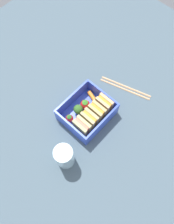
{
  "coord_description": "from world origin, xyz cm",
  "views": [
    {
      "loc": [
        20.59,
        18.93,
        66.17
      ],
      "look_at": [
        0.0,
        0.0,
        2.7
      ],
      "focal_mm": 35.0,
      "sensor_mm": 36.0,
      "label": 1
    }
  ],
  "objects_px": {
    "strawberry_left": "(69,118)",
    "sandwich_center_left": "(97,112)",
    "sandwich_center_right": "(82,127)",
    "drinking_glass": "(65,157)",
    "sandwich_center": "(90,119)",
    "sandwich_left": "(104,104)",
    "broccoli_floret": "(78,109)",
    "strawberry_far_left": "(85,104)",
    "carrot_stick_far_left": "(93,97)",
    "chopstick_pair": "(125,88)"
  },
  "relations": [
    {
      "from": "strawberry_far_left",
      "to": "broccoli_floret",
      "type": "xyz_separation_m",
      "value": [
        0.03,
        -0.0,
        0.01
      ]
    },
    {
      "from": "sandwich_center_left",
      "to": "broccoli_floret",
      "type": "relative_size",
      "value": 1.44
    },
    {
      "from": "strawberry_far_left",
      "to": "sandwich_center_right",
      "type": "bearing_deg",
      "value": 36.3
    },
    {
      "from": "strawberry_left",
      "to": "chopstick_pair",
      "type": "bearing_deg",
      "value": 165.76
    },
    {
      "from": "carrot_stick_far_left",
      "to": "strawberry_left",
      "type": "relative_size",
      "value": 1.63
    },
    {
      "from": "strawberry_far_left",
      "to": "drinking_glass",
      "type": "relative_size",
      "value": 0.38
    },
    {
      "from": "sandwich_left",
      "to": "drinking_glass",
      "type": "distance_m",
      "value": 0.2
    },
    {
      "from": "sandwich_center",
      "to": "broccoli_floret",
      "type": "distance_m",
      "value": 0.05
    },
    {
      "from": "chopstick_pair",
      "to": "sandwich_center_left",
      "type": "bearing_deg",
      "value": -0.95
    },
    {
      "from": "sandwich_left",
      "to": "drinking_glass",
      "type": "xyz_separation_m",
      "value": [
        0.2,
        0.03,
        0.01
      ]
    },
    {
      "from": "sandwich_center_left",
      "to": "chopstick_pair",
      "type": "bearing_deg",
      "value": 179.05
    },
    {
      "from": "sandwich_center",
      "to": "chopstick_pair",
      "type": "relative_size",
      "value": 0.33
    },
    {
      "from": "sandwich_center_right",
      "to": "chopstick_pair",
      "type": "relative_size",
      "value": 0.33
    },
    {
      "from": "strawberry_left",
      "to": "sandwich_center_left",
      "type": "bearing_deg",
      "value": 142.71
    },
    {
      "from": "strawberry_far_left",
      "to": "sandwich_left",
      "type": "bearing_deg",
      "value": 126.81
    },
    {
      "from": "chopstick_pair",
      "to": "sandwich_center_right",
      "type": "bearing_deg",
      "value": -0.65
    },
    {
      "from": "sandwich_center",
      "to": "strawberry_far_left",
      "type": "bearing_deg",
      "value": -123.34
    },
    {
      "from": "sandwich_center_left",
      "to": "strawberry_far_left",
      "type": "relative_size",
      "value": 1.57
    },
    {
      "from": "sandwich_center_right",
      "to": "drinking_glass",
      "type": "relative_size",
      "value": 0.6
    },
    {
      "from": "sandwich_left",
      "to": "carrot_stick_far_left",
      "type": "bearing_deg",
      "value": -94.28
    },
    {
      "from": "carrot_stick_far_left",
      "to": "strawberry_far_left",
      "type": "relative_size",
      "value": 1.33
    },
    {
      "from": "sandwich_center_left",
      "to": "broccoli_floret",
      "type": "height_order",
      "value": "sandwich_center_left"
    },
    {
      "from": "sandwich_left",
      "to": "sandwich_center_left",
      "type": "xyz_separation_m",
      "value": [
        0.03,
        0.0,
        0.0
      ]
    },
    {
      "from": "sandwich_center_right",
      "to": "sandwich_center",
      "type": "bearing_deg",
      "value": 180.0
    },
    {
      "from": "strawberry_far_left",
      "to": "broccoli_floret",
      "type": "distance_m",
      "value": 0.03
    },
    {
      "from": "sandwich_left",
      "to": "broccoli_floret",
      "type": "relative_size",
      "value": 1.44
    },
    {
      "from": "sandwich_center",
      "to": "sandwich_center_right",
      "type": "distance_m",
      "value": 0.03
    },
    {
      "from": "broccoli_floret",
      "to": "drinking_glass",
      "type": "xyz_separation_m",
      "value": [
        0.14,
        0.08,
        0.01
      ]
    },
    {
      "from": "chopstick_pair",
      "to": "strawberry_left",
      "type": "bearing_deg",
      "value": -14.24
    },
    {
      "from": "sandwich_center_left",
      "to": "sandwich_center",
      "type": "distance_m",
      "value": 0.03
    },
    {
      "from": "strawberry_far_left",
      "to": "carrot_stick_far_left",
      "type": "bearing_deg",
      "value": -177.08
    },
    {
      "from": "strawberry_far_left",
      "to": "chopstick_pair",
      "type": "relative_size",
      "value": 0.21
    },
    {
      "from": "carrot_stick_far_left",
      "to": "chopstick_pair",
      "type": "relative_size",
      "value": 0.28
    },
    {
      "from": "sandwich_left",
      "to": "sandwich_center_right",
      "type": "distance_m",
      "value": 0.1
    },
    {
      "from": "broccoli_floret",
      "to": "strawberry_left",
      "type": "xyz_separation_m",
      "value": [
        0.04,
        -0.0,
        -0.01
      ]
    },
    {
      "from": "chopstick_pair",
      "to": "drinking_glass",
      "type": "distance_m",
      "value": 0.32
    },
    {
      "from": "strawberry_left",
      "to": "broccoli_floret",
      "type": "bearing_deg",
      "value": 175.14
    },
    {
      "from": "sandwich_center",
      "to": "broccoli_floret",
      "type": "height_order",
      "value": "sandwich_center"
    },
    {
      "from": "sandwich_left",
      "to": "chopstick_pair",
      "type": "relative_size",
      "value": 0.33
    },
    {
      "from": "sandwich_left",
      "to": "strawberry_far_left",
      "type": "distance_m",
      "value": 0.06
    },
    {
      "from": "sandwich_center_left",
      "to": "strawberry_far_left",
      "type": "height_order",
      "value": "sandwich_center_left"
    },
    {
      "from": "sandwich_center_right",
      "to": "carrot_stick_far_left",
      "type": "relative_size",
      "value": 1.18
    },
    {
      "from": "drinking_glass",
      "to": "strawberry_left",
      "type": "bearing_deg",
      "value": -140.88
    },
    {
      "from": "strawberry_left",
      "to": "sandwich_left",
      "type": "bearing_deg",
      "value": 152.9
    },
    {
      "from": "drinking_glass",
      "to": "broccoli_floret",
      "type": "bearing_deg",
      "value": -150.44
    },
    {
      "from": "strawberry_left",
      "to": "sandwich_center",
      "type": "bearing_deg",
      "value": 123.91
    },
    {
      "from": "strawberry_left",
      "to": "carrot_stick_far_left",
      "type": "bearing_deg",
      "value": 178.58
    },
    {
      "from": "sandwich_center_left",
      "to": "sandwich_center",
      "type": "xyz_separation_m",
      "value": [
        0.03,
        0.0,
        0.0
      ]
    },
    {
      "from": "broccoli_floret",
      "to": "drinking_glass",
      "type": "bearing_deg",
      "value": 29.56
    },
    {
      "from": "sandwich_left",
      "to": "chopstick_pair",
      "type": "bearing_deg",
      "value": 178.77
    }
  ]
}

